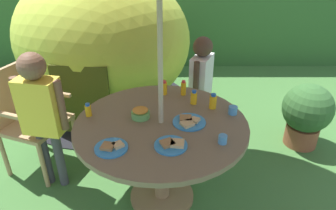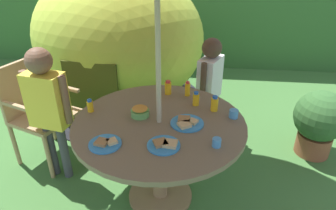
{
  "view_description": "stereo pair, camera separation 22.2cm",
  "coord_description": "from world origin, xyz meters",
  "px_view_note": "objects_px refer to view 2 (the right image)",
  "views": [
    {
      "loc": [
        0.05,
        -1.9,
        1.94
      ],
      "look_at": [
        0.06,
        0.04,
        0.87
      ],
      "focal_mm": 32.59,
      "sensor_mm": 36.0,
      "label": 1
    },
    {
      "loc": [
        0.27,
        -1.89,
        1.94
      ],
      "look_at": [
        0.06,
        0.04,
        0.87
      ],
      "focal_mm": 32.59,
      "sensor_mm": 36.0,
      "label": 2
    }
  ],
  "objects_px": {
    "wooden_chair": "(36,106)",
    "cup_near": "(217,142)",
    "child_in_white_shirt": "(210,79)",
    "snack_bowl": "(140,111)",
    "cup_far": "(234,114)",
    "dome_tent": "(118,39)",
    "plate_far_left": "(105,143)",
    "juice_bottle_near_right": "(196,99)",
    "juice_bottle_far_right": "(188,89)",
    "potted_plant": "(319,121)",
    "plate_mid_left": "(187,123)",
    "plate_near_left": "(164,145)",
    "garden_table": "(159,138)",
    "juice_bottle_center_front": "(168,88)",
    "juice_bottle_center_back": "(90,106)",
    "child_in_yellow_shirt": "(47,100)",
    "juice_bottle_mid_right": "(215,104)"
  },
  "relations": [
    {
      "from": "dome_tent",
      "to": "cup_far",
      "type": "relative_size",
      "value": 34.75
    },
    {
      "from": "plate_mid_left",
      "to": "juice_bottle_near_right",
      "type": "height_order",
      "value": "juice_bottle_near_right"
    },
    {
      "from": "plate_far_left",
      "to": "juice_bottle_center_front",
      "type": "xyz_separation_m",
      "value": [
        0.33,
        0.79,
        0.05
      ]
    },
    {
      "from": "child_in_white_shirt",
      "to": "snack_bowl",
      "type": "height_order",
      "value": "child_in_white_shirt"
    },
    {
      "from": "plate_near_left",
      "to": "cup_near",
      "type": "height_order",
      "value": "cup_near"
    },
    {
      "from": "wooden_chair",
      "to": "juice_bottle_center_front",
      "type": "distance_m",
      "value": 1.27
    },
    {
      "from": "potted_plant",
      "to": "juice_bottle_far_right",
      "type": "relative_size",
      "value": 5.23
    },
    {
      "from": "garden_table",
      "to": "juice_bottle_center_back",
      "type": "xyz_separation_m",
      "value": [
        -0.55,
        0.09,
        0.19
      ]
    },
    {
      "from": "juice_bottle_far_right",
      "to": "juice_bottle_near_right",
      "type": "bearing_deg",
      "value": -64.7
    },
    {
      "from": "wooden_chair",
      "to": "cup_near",
      "type": "height_order",
      "value": "wooden_chair"
    },
    {
      "from": "garden_table",
      "to": "plate_mid_left",
      "type": "relative_size",
      "value": 5.26
    },
    {
      "from": "cup_near",
      "to": "dome_tent",
      "type": "bearing_deg",
      "value": 120.4
    },
    {
      "from": "child_in_yellow_shirt",
      "to": "cup_near",
      "type": "relative_size",
      "value": 20.68
    },
    {
      "from": "plate_far_left",
      "to": "juice_bottle_near_right",
      "type": "height_order",
      "value": "juice_bottle_near_right"
    },
    {
      "from": "garden_table",
      "to": "snack_bowl",
      "type": "bearing_deg",
      "value": 156.4
    },
    {
      "from": "juice_bottle_center_front",
      "to": "plate_mid_left",
      "type": "bearing_deg",
      "value": -68.33
    },
    {
      "from": "garden_table",
      "to": "juice_bottle_near_right",
      "type": "bearing_deg",
      "value": 47.92
    },
    {
      "from": "garden_table",
      "to": "snack_bowl",
      "type": "distance_m",
      "value": 0.25
    },
    {
      "from": "potted_plant",
      "to": "cup_far",
      "type": "relative_size",
      "value": 10.05
    },
    {
      "from": "cup_far",
      "to": "plate_mid_left",
      "type": "bearing_deg",
      "value": -159.09
    },
    {
      "from": "plate_mid_left",
      "to": "juice_bottle_center_back",
      "type": "relative_size",
      "value": 2.33
    },
    {
      "from": "plate_far_left",
      "to": "juice_bottle_far_right",
      "type": "height_order",
      "value": "juice_bottle_far_right"
    },
    {
      "from": "plate_far_left",
      "to": "plate_mid_left",
      "type": "relative_size",
      "value": 0.89
    },
    {
      "from": "wooden_chair",
      "to": "cup_near",
      "type": "distance_m",
      "value": 1.8
    },
    {
      "from": "dome_tent",
      "to": "plate_near_left",
      "type": "distance_m",
      "value": 2.16
    },
    {
      "from": "juice_bottle_center_front",
      "to": "wooden_chair",
      "type": "bearing_deg",
      "value": -179.48
    },
    {
      "from": "snack_bowl",
      "to": "juice_bottle_far_right",
      "type": "xyz_separation_m",
      "value": [
        0.34,
        0.38,
        0.02
      ]
    },
    {
      "from": "juice_bottle_near_right",
      "to": "cup_near",
      "type": "height_order",
      "value": "juice_bottle_near_right"
    },
    {
      "from": "plate_far_left",
      "to": "juice_bottle_far_right",
      "type": "bearing_deg",
      "value": 57.24
    },
    {
      "from": "wooden_chair",
      "to": "cup_far",
      "type": "xyz_separation_m",
      "value": [
        1.77,
        -0.33,
        0.23
      ]
    },
    {
      "from": "juice_bottle_far_right",
      "to": "juice_bottle_center_back",
      "type": "distance_m",
      "value": 0.82
    },
    {
      "from": "juice_bottle_center_back",
      "to": "potted_plant",
      "type": "bearing_deg",
      "value": 18.64
    },
    {
      "from": "child_in_yellow_shirt",
      "to": "juice_bottle_center_back",
      "type": "relative_size",
      "value": 11.72
    },
    {
      "from": "garden_table",
      "to": "juice_bottle_far_right",
      "type": "bearing_deg",
      "value": 67.8
    },
    {
      "from": "plate_near_left",
      "to": "juice_bottle_near_right",
      "type": "xyz_separation_m",
      "value": [
        0.19,
        0.58,
        0.04
      ]
    },
    {
      "from": "potted_plant",
      "to": "juice_bottle_far_right",
      "type": "bearing_deg",
      "value": -165.84
    },
    {
      "from": "dome_tent",
      "to": "juice_bottle_far_right",
      "type": "height_order",
      "value": "dome_tent"
    },
    {
      "from": "garden_table",
      "to": "cup_far",
      "type": "distance_m",
      "value": 0.59
    },
    {
      "from": "cup_far",
      "to": "dome_tent",
      "type": "bearing_deg",
      "value": 129.2
    },
    {
      "from": "juice_bottle_near_right",
      "to": "cup_near",
      "type": "bearing_deg",
      "value": -74.68
    },
    {
      "from": "plate_near_left",
      "to": "plate_far_left",
      "type": "bearing_deg",
      "value": -175.97
    },
    {
      "from": "juice_bottle_center_back",
      "to": "cup_near",
      "type": "distance_m",
      "value": 1.03
    },
    {
      "from": "cup_far",
      "to": "child_in_white_shirt",
      "type": "bearing_deg",
      "value": 102.08
    },
    {
      "from": "wooden_chair",
      "to": "juice_bottle_far_right",
      "type": "xyz_separation_m",
      "value": [
        1.41,
        -0.0,
        0.26
      ]
    },
    {
      "from": "child_in_yellow_shirt",
      "to": "juice_bottle_center_back",
      "type": "xyz_separation_m",
      "value": [
        0.39,
        -0.09,
        0.02
      ]
    },
    {
      "from": "child_in_yellow_shirt",
      "to": "wooden_chair",
      "type": "bearing_deg",
      "value": 146.34
    },
    {
      "from": "snack_bowl",
      "to": "plate_near_left",
      "type": "bearing_deg",
      "value": -57.69
    },
    {
      "from": "child_in_white_shirt",
      "to": "juice_bottle_center_back",
      "type": "height_order",
      "value": "child_in_white_shirt"
    },
    {
      "from": "wooden_chair",
      "to": "juice_bottle_near_right",
      "type": "xyz_separation_m",
      "value": [
        1.49,
        -0.16,
        0.25
      ]
    },
    {
      "from": "juice_bottle_center_back",
      "to": "juice_bottle_mid_right",
      "type": "bearing_deg",
      "value": 7.19
    }
  ]
}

